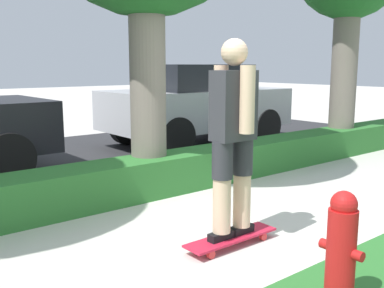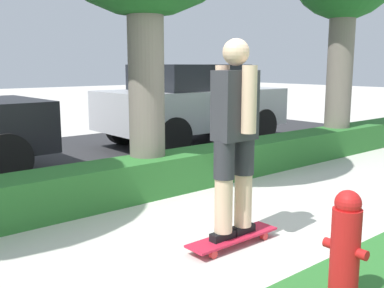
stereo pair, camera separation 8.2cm
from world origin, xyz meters
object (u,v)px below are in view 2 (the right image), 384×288
(skateboard, at_px, (233,238))
(skater_person, at_px, (235,134))
(parked_car_middle, at_px, (192,103))
(fire_hydrant, at_px, (345,249))

(skateboard, height_order, skater_person, skater_person)
(skateboard, xyz_separation_m, parked_car_middle, (3.20, 4.41, 0.79))
(skateboard, distance_m, fire_hydrant, 1.28)
(parked_car_middle, distance_m, fire_hydrant, 6.58)
(parked_car_middle, bearing_deg, skateboard, -125.57)
(fire_hydrant, bearing_deg, parked_car_middle, 59.12)
(skateboard, distance_m, parked_car_middle, 5.51)
(skater_person, distance_m, fire_hydrant, 1.38)
(skater_person, relative_size, parked_car_middle, 0.46)
(fire_hydrant, bearing_deg, skateboard, 82.04)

